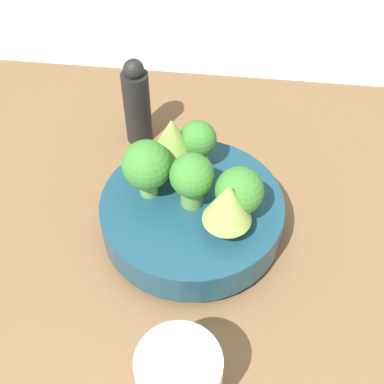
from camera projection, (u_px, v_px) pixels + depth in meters
The scene contains 11 objects.
ground_plane at pixel (187, 239), 0.79m from camera, with size 6.00×6.00×0.00m, color beige.
table at pixel (187, 229), 0.77m from camera, with size 1.19×0.68×0.05m.
bowl at pixel (192, 215), 0.71m from camera, with size 0.24×0.24×0.06m.
broccoli_floret_right at pixel (239, 192), 0.64m from camera, with size 0.06×0.06×0.08m.
broccoli_floret_left at pixel (147, 166), 0.67m from camera, with size 0.06×0.06×0.08m.
broccoli_floret_back at pixel (198, 142), 0.70m from camera, with size 0.05×0.05×0.07m.
broccoli_floret_center at pixel (192, 178), 0.66m from camera, with size 0.06×0.06×0.08m.
romanesco_piece_near at pixel (228, 204), 0.62m from camera, with size 0.06×0.06×0.08m.
romanesco_piece_far at pixel (172, 140), 0.69m from camera, with size 0.06×0.06×0.09m.
cup at pixel (179, 381), 0.55m from camera, with size 0.09×0.09×0.10m.
pepper_mill at pixel (137, 103), 0.81m from camera, with size 0.04×0.04×0.15m.
Camera 1 is at (0.06, -0.47, 0.63)m, focal length 50.00 mm.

